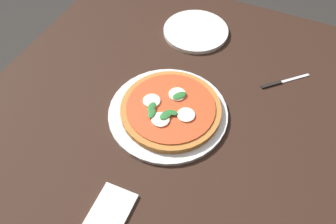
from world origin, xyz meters
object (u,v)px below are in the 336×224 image
(serving_tray, at_px, (168,113))
(napkin, at_px, (110,212))
(dining_table, at_px, (155,143))
(plate_white, at_px, (196,31))
(pizza, at_px, (171,109))
(knife, at_px, (279,82))

(serving_tray, height_order, napkin, serving_tray)
(dining_table, bearing_deg, serving_tray, 159.86)
(plate_white, bearing_deg, dining_table, 5.97)
(dining_table, height_order, napkin, napkin)
(pizza, height_order, knife, pizza)
(serving_tray, height_order, pizza, pizza)
(dining_table, distance_m, napkin, 0.30)
(pizza, bearing_deg, plate_white, -169.28)
(napkin, bearing_deg, knife, 155.53)
(dining_table, distance_m, serving_tray, 0.12)
(plate_white, distance_m, knife, 0.35)
(serving_tray, bearing_deg, dining_table, -20.14)
(dining_table, relative_size, serving_tray, 3.87)
(knife, bearing_deg, plate_white, -109.63)
(knife, bearing_deg, dining_table, -42.60)
(dining_table, xyz_separation_m, napkin, (0.28, 0.02, 0.10))
(plate_white, xyz_separation_m, napkin, (0.71, 0.06, -0.00))
(serving_tray, bearing_deg, knife, 134.13)
(serving_tray, height_order, plate_white, plate_white)
(dining_table, bearing_deg, napkin, 3.63)
(napkin, relative_size, knife, 0.99)
(plate_white, relative_size, knife, 1.77)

